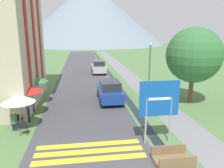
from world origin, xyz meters
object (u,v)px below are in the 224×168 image
object	(u,v)px
parked_car_near	(110,91)
cafe_chair_nearest	(23,127)
cafe_umbrella_middle_red	(26,89)
road_sign	(159,103)
tree_by_path	(194,55)
cafe_chair_near_right	(19,119)
footbridge	(173,159)
streetlamp	(150,65)
cafe_umbrella_rear_green	(36,79)
person_seated_near	(32,103)
cafe_chair_far_right	(28,103)
person_standing_terrace	(27,108)
parked_car_far	(99,67)
cafe_umbrella_front_white	(18,98)
person_seated_far	(14,120)

from	to	relation	value
parked_car_near	cafe_chair_nearest	xyz separation A→B (m)	(-5.80, -5.60, -0.40)
parked_car_near	cafe_umbrella_middle_red	bearing A→B (deg)	-158.17
road_sign	cafe_umbrella_middle_red	world-z (taller)	road_sign
tree_by_path	cafe_chair_near_right	bearing A→B (deg)	-167.54
footbridge	cafe_chair_near_right	size ratio (longest dim) A/B	2.00
road_sign	streetlamp	distance (m)	8.94
cafe_umbrella_rear_green	person_seated_near	size ratio (longest dim) A/B	1.87
cafe_chair_nearest	streetlamp	world-z (taller)	streetlamp
cafe_chair_far_right	cafe_umbrella_rear_green	xyz separation A→B (m)	(0.42, 1.33, 1.61)
person_standing_terrace	cafe_umbrella_middle_red	bearing A→B (deg)	102.84
road_sign	cafe_chair_near_right	xyz separation A→B (m)	(-7.97, 3.24, -1.74)
cafe_chair_far_right	streetlamp	bearing A→B (deg)	37.22
road_sign	parked_car_near	world-z (taller)	road_sign
parked_car_far	streetlamp	world-z (taller)	streetlamp
cafe_chair_near_right	parked_car_near	bearing A→B (deg)	35.39
cafe_chair_near_right	cafe_umbrella_rear_green	size ratio (longest dim) A/B	0.37
footbridge	cafe_umbrella_front_white	bearing A→B (deg)	148.58
cafe_chair_far_right	person_seated_far	world-z (taller)	person_seated_far
person_standing_terrace	tree_by_path	size ratio (longest dim) A/B	0.27
cafe_chair_nearest	person_standing_terrace	size ratio (longest dim) A/B	0.50
cafe_chair_nearest	person_seated_far	size ratio (longest dim) A/B	0.68
road_sign	person_seated_far	distance (m)	8.64
cafe_chair_near_right	cafe_umbrella_front_white	distance (m)	1.60
parked_car_near	person_seated_near	bearing A→B (deg)	-163.33
parked_car_far	cafe_chair_nearest	bearing A→B (deg)	-107.65
parked_car_far	cafe_umbrella_rear_green	distance (m)	14.52
road_sign	parked_car_near	distance (m)	7.84
parked_car_near	streetlamp	world-z (taller)	streetlamp
cafe_chair_near_right	streetlamp	size ratio (longest dim) A/B	0.17
person_seated_far	cafe_umbrella_middle_red	bearing A→B (deg)	84.65
footbridge	cafe_umbrella_front_white	xyz separation A→B (m)	(-7.75, 4.73, 1.78)
cafe_umbrella_front_white	person_seated_far	bearing A→B (deg)	-168.69
person_seated_far	person_standing_terrace	distance (m)	1.37
person_seated_far	streetlamp	bearing A→B (deg)	30.12
cafe_chair_far_right	cafe_umbrella_front_white	xyz separation A→B (m)	(0.31, -3.57, 1.49)
parked_car_far	cafe_chair_far_right	world-z (taller)	parked_car_far
person_seated_near	road_sign	bearing A→B (deg)	-36.82
footbridge	road_sign	bearing A→B (deg)	90.48
cafe_chair_nearest	person_seated_far	bearing A→B (deg)	128.14
parked_car_near	cafe_umbrella_rear_green	distance (m)	6.16
cafe_umbrella_rear_green	person_standing_terrace	distance (m)	3.89
footbridge	cafe_umbrella_rear_green	world-z (taller)	cafe_umbrella_rear_green
footbridge	person_seated_far	distance (m)	9.35
person_standing_terrace	tree_by_path	world-z (taller)	tree_by_path
cafe_umbrella_middle_red	person_seated_far	size ratio (longest dim) A/B	1.86
road_sign	person_seated_near	distance (m)	9.70
cafe_chair_far_right	cafe_umbrella_middle_red	size ratio (longest dim) A/B	0.36
person_seated_far	footbridge	bearing A→B (deg)	-29.96
footbridge	cafe_umbrella_front_white	size ratio (longest dim) A/B	0.75
cafe_umbrella_middle_red	person_standing_terrace	distance (m)	1.55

